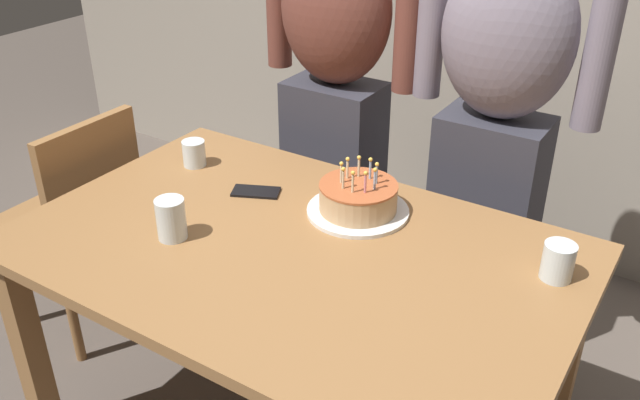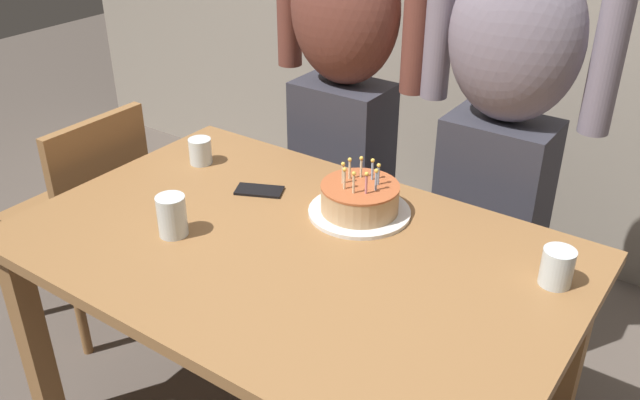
# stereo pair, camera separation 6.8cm
# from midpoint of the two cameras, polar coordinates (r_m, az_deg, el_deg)

# --- Properties ---
(dining_table) EXTENTS (1.50, 0.96, 0.74)m
(dining_table) POSITION_cam_midpoint_polar(r_m,az_deg,el_deg) (1.88, -1.29, -6.26)
(dining_table) COLOR olive
(dining_table) RESTS_ON ground_plane
(birthday_cake) EXTENTS (0.30, 0.30, 0.16)m
(birthday_cake) POSITION_cam_midpoint_polar(r_m,az_deg,el_deg) (1.95, 4.34, -0.04)
(birthday_cake) COLOR white
(birthday_cake) RESTS_ON dining_table
(water_glass_near) EXTENTS (0.08, 0.08, 0.09)m
(water_glass_near) POSITION_cam_midpoint_polar(r_m,az_deg,el_deg) (2.28, -9.17, 4.07)
(water_glass_near) COLOR silver
(water_glass_near) RESTS_ON dining_table
(water_glass_far) EXTENTS (0.08, 0.08, 0.10)m
(water_glass_far) POSITION_cam_midpoint_polar(r_m,az_deg,el_deg) (1.76, 20.32, -5.31)
(water_glass_far) COLOR silver
(water_glass_far) RESTS_ON dining_table
(water_glass_side) EXTENTS (0.08, 0.08, 0.12)m
(water_glass_side) POSITION_cam_midpoint_polar(r_m,az_deg,el_deg) (1.88, -11.31, -1.31)
(water_glass_side) COLOR silver
(water_glass_side) RESTS_ON dining_table
(cell_phone) EXTENTS (0.16, 0.13, 0.01)m
(cell_phone) POSITION_cam_midpoint_polar(r_m,az_deg,el_deg) (2.09, -4.19, 0.79)
(cell_phone) COLOR black
(cell_phone) RESTS_ON dining_table
(person_man_bearded) EXTENTS (0.61, 0.27, 1.66)m
(person_man_bearded) POSITION_cam_midpoint_polar(r_m,az_deg,el_deg) (2.48, 2.75, 8.76)
(person_man_bearded) COLOR #33333D
(person_man_bearded) RESTS_ON ground_plane
(person_woman_cardigan) EXTENTS (0.61, 0.27, 1.66)m
(person_woman_cardigan) POSITION_cam_midpoint_polar(r_m,az_deg,el_deg) (2.24, 15.86, 5.39)
(person_woman_cardigan) COLOR #33333D
(person_woman_cardigan) RESTS_ON ground_plane
(dining_chair) EXTENTS (0.42, 0.42, 0.87)m
(dining_chair) POSITION_cam_midpoint_polar(r_m,az_deg,el_deg) (2.59, -18.03, -0.44)
(dining_chair) COLOR olive
(dining_chair) RESTS_ON ground_plane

